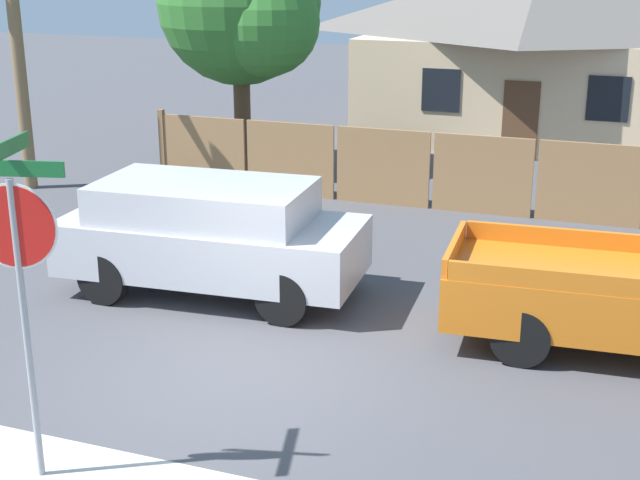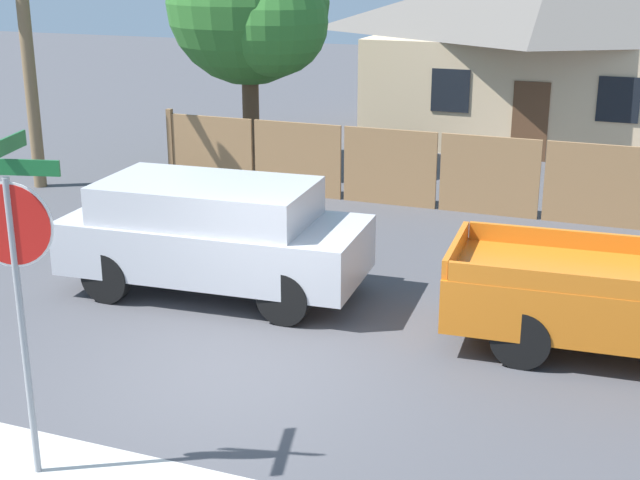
% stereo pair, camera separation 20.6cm
% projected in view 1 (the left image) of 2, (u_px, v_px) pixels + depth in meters
% --- Properties ---
extents(ground_plane, '(80.00, 80.00, 0.00)m').
position_uv_depth(ground_plane, '(239.00, 378.00, 11.15)').
color(ground_plane, '#47474C').
extents(wooden_fence, '(14.69, 0.12, 1.70)m').
position_uv_depth(wooden_fence, '(482.00, 175.00, 17.89)').
color(wooden_fence, '#997047').
rests_on(wooden_fence, ground).
extents(house, '(9.93, 5.95, 5.02)m').
position_uv_depth(house, '(538.00, 46.00, 24.49)').
color(house, beige).
rests_on(house, ground).
extents(oak_tree, '(3.98, 3.79, 5.86)m').
position_uv_depth(oak_tree, '(245.00, 7.00, 20.43)').
color(oak_tree, brown).
rests_on(oak_tree, ground).
extents(red_suv, '(4.71, 2.25, 1.77)m').
position_uv_depth(red_suv, '(210.00, 233.00, 13.63)').
color(red_suv, '#B7B7BC').
rests_on(red_suv, ground).
extents(stop_sign, '(1.04, 0.93, 3.46)m').
position_uv_depth(stop_sign, '(18.00, 253.00, 8.35)').
color(stop_sign, gray).
rests_on(stop_sign, ground).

